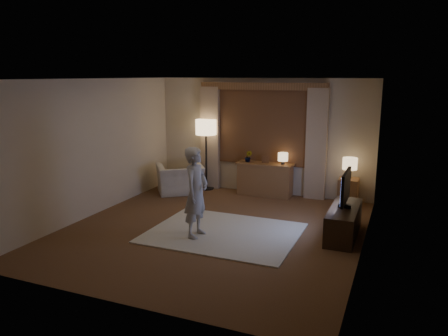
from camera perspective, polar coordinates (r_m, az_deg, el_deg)
The scene contains 13 objects.
room at distance 7.86m, azimuth 0.04°, elevation 2.32°, with size 5.04×5.54×2.64m.
rug at distance 7.57m, azimuth -0.05°, elevation -8.45°, with size 2.50×2.00×0.02m, color beige.
sideboard at distance 9.85m, azimuth 5.37°, elevation -1.58°, with size 1.20×0.40×0.70m, color brown.
picture_frame at distance 9.75m, azimuth 5.42°, elevation 0.99°, with size 0.16×0.02×0.20m, color brown.
plant at distance 9.86m, azimuth 3.21°, elevation 1.45°, with size 0.17×0.13×0.30m, color #999999.
table_lamp_sideboard at distance 9.62m, azimuth 7.71°, elevation 1.38°, with size 0.22×0.22×0.30m.
floor_lamp at distance 10.17m, azimuth -2.37°, elevation 4.86°, with size 0.48×0.48×1.66m.
armchair at distance 10.05m, azimuth -5.77°, elevation -1.43°, with size 1.01×0.88×0.66m, color beige.
side_table at distance 9.46m, azimuth 15.91°, elevation -3.01°, with size 0.40×0.40×0.56m, color brown.
table_lamp_side at distance 9.33m, azimuth 16.12°, elevation 0.48°, with size 0.30×0.30×0.44m.
tv_stand at distance 7.64m, azimuth 15.37°, elevation -6.80°, with size 0.45×1.40×0.50m, color black.
tv at distance 7.48m, azimuth 15.61°, elevation -2.49°, with size 0.21×0.86×0.62m.
person at distance 7.20m, azimuth -3.67°, elevation -3.18°, with size 0.55×0.36×1.51m, color #B8B2AA.
Camera 1 is at (2.96, -6.65, 2.67)m, focal length 35.00 mm.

